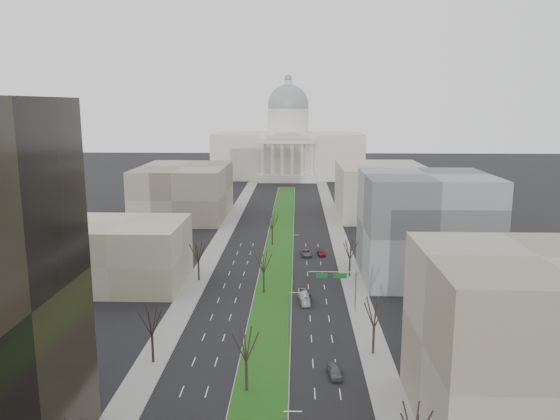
% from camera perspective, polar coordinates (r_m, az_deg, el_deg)
% --- Properties ---
extents(ground, '(600.00, 600.00, 0.00)m').
position_cam_1_polar(ground, '(154.77, -0.08, -3.71)').
color(ground, black).
rests_on(ground, ground).
extents(median, '(8.00, 222.03, 0.20)m').
position_cam_1_polar(median, '(153.77, -0.09, -3.77)').
color(median, '#999993').
rests_on(median, ground).
extents(sidewalk_left, '(5.00, 330.00, 0.15)m').
position_cam_1_polar(sidewalk_left, '(132.54, -8.06, -6.32)').
color(sidewalk_left, gray).
rests_on(sidewalk_left, ground).
extents(sidewalk_right, '(5.00, 330.00, 0.15)m').
position_cam_1_polar(sidewalk_right, '(131.26, 7.27, -6.48)').
color(sidewalk_right, gray).
rests_on(sidewalk_right, ground).
extents(capitol, '(80.00, 46.00, 55.00)m').
position_cam_1_polar(capitol, '(300.14, 0.85, 6.59)').
color(capitol, beige).
rests_on(capitol, ground).
extents(building_beige_left, '(26.00, 22.00, 14.00)m').
position_cam_1_polar(building_beige_left, '(124.94, -15.97, -4.41)').
color(building_beige_left, tan).
rests_on(building_beige_left, ground).
extents(building_tan_right, '(26.00, 24.00, 22.00)m').
position_cam_1_polar(building_tan_right, '(73.42, 24.82, -12.71)').
color(building_tan_right, gray).
rests_on(building_tan_right, ground).
extents(building_grey_right, '(28.00, 26.00, 24.00)m').
position_cam_1_polar(building_grey_right, '(128.02, 14.90, -1.69)').
color(building_grey_right, slate).
rests_on(building_grey_right, ground).
extents(building_far_left, '(30.00, 40.00, 18.00)m').
position_cam_1_polar(building_far_left, '(196.12, -9.98, 1.94)').
color(building_far_left, gray).
rests_on(building_far_left, ground).
extents(building_far_right, '(30.00, 40.00, 18.00)m').
position_cam_1_polar(building_far_right, '(199.27, 10.46, 2.06)').
color(building_far_right, tan).
rests_on(building_far_right, ground).
extents(tree_left_mid, '(5.40, 5.40, 9.72)m').
position_cam_1_polar(tree_left_mid, '(86.90, -13.30, -11.11)').
color(tree_left_mid, black).
rests_on(tree_left_mid, ground).
extents(tree_left_far, '(5.28, 5.28, 9.50)m').
position_cam_1_polar(tree_left_far, '(123.99, -8.55, -4.30)').
color(tree_left_far, black).
rests_on(tree_left_far, ground).
extents(tree_right_mid, '(5.52, 5.52, 9.94)m').
position_cam_1_polar(tree_right_mid, '(88.58, 9.84, -10.43)').
color(tree_right_mid, black).
rests_on(tree_right_mid, ground).
extents(tree_right_far, '(5.04, 5.04, 9.07)m').
position_cam_1_polar(tree_right_far, '(126.56, 7.34, -4.10)').
color(tree_right_far, black).
rests_on(tree_right_far, ground).
extents(tree_median_a, '(5.40, 5.40, 9.72)m').
position_cam_1_polar(tree_median_a, '(77.04, -3.58, -13.78)').
color(tree_median_a, black).
rests_on(tree_median_a, ground).
extents(tree_median_b, '(5.40, 5.40, 9.72)m').
position_cam_1_polar(tree_median_b, '(114.48, -1.73, -5.39)').
color(tree_median_b, black).
rests_on(tree_median_b, ground).
extents(tree_median_c, '(5.40, 5.40, 9.72)m').
position_cam_1_polar(tree_median_c, '(153.22, -0.83, -1.17)').
color(tree_median_c, black).
rests_on(tree_median_c, ground).
extents(streetlamp_median_b, '(1.90, 0.20, 9.16)m').
position_cam_1_polar(streetlamp_median_b, '(91.38, 0.99, -11.16)').
color(streetlamp_median_b, gray).
rests_on(streetlamp_median_b, ground).
extents(streetlamp_median_c, '(1.90, 0.20, 9.16)m').
position_cam_1_polar(streetlamp_median_c, '(129.31, 1.24, -4.47)').
color(streetlamp_median_c, gray).
rests_on(streetlamp_median_c, ground).
extents(mast_arm_signs, '(9.12, 0.24, 8.09)m').
position_cam_1_polar(mast_arm_signs, '(105.38, 6.45, -7.42)').
color(mast_arm_signs, gray).
rests_on(mast_arm_signs, ground).
extents(car_grey_near, '(2.37, 4.77, 1.56)m').
position_cam_1_polar(car_grey_near, '(83.78, 5.73, -16.41)').
color(car_grey_near, '#505358').
rests_on(car_grey_near, ground).
extents(car_black, '(2.08, 4.27, 1.35)m').
position_cam_1_polar(car_black, '(111.75, 2.75, -9.23)').
color(car_black, black).
rests_on(car_black, ground).
extents(car_red, '(2.47, 4.63, 1.28)m').
position_cam_1_polar(car_red, '(144.87, 4.31, -4.51)').
color(car_red, maroon).
rests_on(car_red, ground).
extents(car_grey_far, '(3.18, 5.77, 1.53)m').
position_cam_1_polar(car_grey_far, '(144.37, 2.74, -4.49)').
color(car_grey_far, '#4E5156').
rests_on(car_grey_far, ground).
extents(box_van, '(2.52, 7.21, 1.97)m').
position_cam_1_polar(box_van, '(111.46, 2.52, -9.11)').
color(box_van, silver).
rests_on(box_van, ground).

